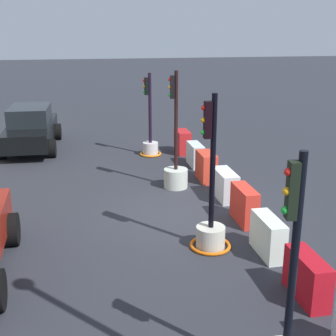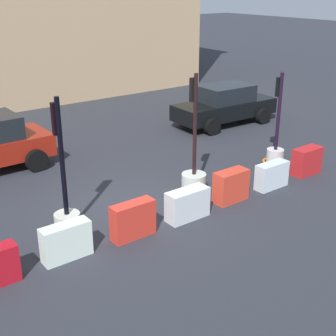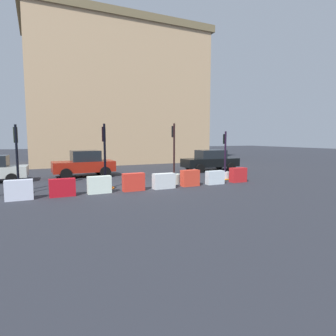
{
  "view_description": "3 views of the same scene",
  "coord_description": "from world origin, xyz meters",
  "px_view_note": "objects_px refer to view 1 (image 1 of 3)",
  "views": [
    {
      "loc": [
        -10.58,
        2.47,
        4.6
      ],
      "look_at": [
        0.18,
        0.43,
        1.2
      ],
      "focal_mm": 48.72,
      "sensor_mm": 36.0,
      "label": 1
    },
    {
      "loc": [
        -6.03,
        -9.75,
        5.72
      ],
      "look_at": [
        0.98,
        -0.32,
        1.05
      ],
      "focal_mm": 50.5,
      "sensor_mm": 36.0,
      "label": 2
    },
    {
      "loc": [
        -5.13,
        -14.72,
        2.65
      ],
      "look_at": [
        1.53,
        -0.4,
        0.96
      ],
      "focal_mm": 30.45,
      "sensor_mm": 36.0,
      "label": 3
    }
  ],
  "objects_px": {
    "construction_barrier_2": "(268,236)",
    "car_black_sedan": "(31,128)",
    "construction_barrier_1": "(307,277)",
    "construction_barrier_4": "(225,185)",
    "traffic_light_3": "(150,141)",
    "traffic_light_2": "(176,169)",
    "traffic_light_1": "(210,222)",
    "construction_barrier_3": "(244,205)",
    "construction_barrier_5": "(206,167)",
    "construction_barrier_6": "(195,155)",
    "construction_barrier_7": "(183,142)"
  },
  "relations": [
    {
      "from": "construction_barrier_3",
      "to": "traffic_light_2",
      "type": "bearing_deg",
      "value": 22.06
    },
    {
      "from": "traffic_light_2",
      "to": "traffic_light_3",
      "type": "xyz_separation_m",
      "value": [
        3.7,
        0.2,
        -0.02
      ]
    },
    {
      "from": "traffic_light_1",
      "to": "traffic_light_3",
      "type": "bearing_deg",
      "value": 1.13
    },
    {
      "from": "traffic_light_1",
      "to": "traffic_light_3",
      "type": "xyz_separation_m",
      "value": [
        7.64,
        0.15,
        -0.05
      ]
    },
    {
      "from": "construction_barrier_7",
      "to": "construction_barrier_3",
      "type": "bearing_deg",
      "value": -179.23
    },
    {
      "from": "construction_barrier_6",
      "to": "construction_barrier_7",
      "type": "xyz_separation_m",
      "value": [
        1.7,
        0.07,
        0.05
      ]
    },
    {
      "from": "construction_barrier_2",
      "to": "construction_barrier_4",
      "type": "xyz_separation_m",
      "value": [
        3.31,
        -0.11,
        -0.02
      ]
    },
    {
      "from": "traffic_light_1",
      "to": "construction_barrier_5",
      "type": "relative_size",
      "value": 3.36
    },
    {
      "from": "traffic_light_2",
      "to": "construction_barrier_6",
      "type": "bearing_deg",
      "value": -28.61
    },
    {
      "from": "traffic_light_2",
      "to": "traffic_light_3",
      "type": "relative_size",
      "value": 1.13
    },
    {
      "from": "construction_barrier_6",
      "to": "car_black_sedan",
      "type": "distance_m",
      "value": 6.73
    },
    {
      "from": "construction_barrier_6",
      "to": "traffic_light_3",
      "type": "bearing_deg",
      "value": 38.77
    },
    {
      "from": "construction_barrier_5",
      "to": "construction_barrier_4",
      "type": "bearing_deg",
      "value": -176.58
    },
    {
      "from": "traffic_light_3",
      "to": "construction_barrier_6",
      "type": "xyz_separation_m",
      "value": [
        -1.65,
        -1.32,
        -0.16
      ]
    },
    {
      "from": "traffic_light_1",
      "to": "traffic_light_3",
      "type": "relative_size",
      "value": 1.1
    },
    {
      "from": "construction_barrier_1",
      "to": "construction_barrier_3",
      "type": "xyz_separation_m",
      "value": [
        3.34,
        -0.05,
        0.04
      ]
    },
    {
      "from": "traffic_light_3",
      "to": "construction_barrier_3",
      "type": "relative_size",
      "value": 2.78
    },
    {
      "from": "traffic_light_2",
      "to": "construction_barrier_5",
      "type": "relative_size",
      "value": 3.45
    },
    {
      "from": "construction_barrier_1",
      "to": "construction_barrier_4",
      "type": "xyz_separation_m",
      "value": [
        4.98,
        -0.08,
        -0.01
      ]
    },
    {
      "from": "construction_barrier_2",
      "to": "car_black_sedan",
      "type": "xyz_separation_m",
      "value": [
        10.0,
        5.68,
        0.42
      ]
    },
    {
      "from": "construction_barrier_6",
      "to": "construction_barrier_3",
      "type": "bearing_deg",
      "value": -179.83
    },
    {
      "from": "construction_barrier_2",
      "to": "construction_barrier_4",
      "type": "relative_size",
      "value": 0.95
    },
    {
      "from": "construction_barrier_1",
      "to": "construction_barrier_4",
      "type": "height_order",
      "value": "construction_barrier_1"
    },
    {
      "from": "traffic_light_2",
      "to": "construction_barrier_3",
      "type": "relative_size",
      "value": 3.15
    },
    {
      "from": "construction_barrier_7",
      "to": "traffic_light_3",
      "type": "bearing_deg",
      "value": 92.43
    },
    {
      "from": "traffic_light_1",
      "to": "construction_barrier_2",
      "type": "distance_m",
      "value": 1.24
    },
    {
      "from": "construction_barrier_5",
      "to": "construction_barrier_3",
      "type": "bearing_deg",
      "value": -178.79
    },
    {
      "from": "traffic_light_3",
      "to": "construction_barrier_4",
      "type": "relative_size",
      "value": 2.62
    },
    {
      "from": "traffic_light_3",
      "to": "construction_barrier_1",
      "type": "relative_size",
      "value": 2.71
    },
    {
      "from": "construction_barrier_1",
      "to": "construction_barrier_7",
      "type": "relative_size",
      "value": 1.12
    },
    {
      "from": "construction_barrier_3",
      "to": "traffic_light_3",
      "type": "bearing_deg",
      "value": 11.62
    },
    {
      "from": "traffic_light_3",
      "to": "construction_barrier_1",
      "type": "xyz_separation_m",
      "value": [
        -9.84,
        -1.28,
        -0.14
      ]
    },
    {
      "from": "construction_barrier_6",
      "to": "traffic_light_2",
      "type": "bearing_deg",
      "value": 151.39
    },
    {
      "from": "construction_barrier_4",
      "to": "construction_barrier_5",
      "type": "height_order",
      "value": "construction_barrier_5"
    },
    {
      "from": "traffic_light_2",
      "to": "construction_barrier_6",
      "type": "relative_size",
      "value": 3.19
    },
    {
      "from": "construction_barrier_5",
      "to": "construction_barrier_7",
      "type": "relative_size",
      "value": 1.0
    },
    {
      "from": "construction_barrier_2",
      "to": "construction_barrier_7",
      "type": "bearing_deg",
      "value": 0.01
    },
    {
      "from": "construction_barrier_2",
      "to": "construction_barrier_1",
      "type": "bearing_deg",
      "value": -178.85
    },
    {
      "from": "traffic_light_2",
      "to": "construction_barrier_2",
      "type": "relative_size",
      "value": 3.11
    },
    {
      "from": "construction_barrier_1",
      "to": "construction_barrier_6",
      "type": "distance_m",
      "value": 8.2
    },
    {
      "from": "traffic_light_3",
      "to": "traffic_light_2",
      "type": "bearing_deg",
      "value": -176.88
    },
    {
      "from": "traffic_light_2",
      "to": "construction_barrier_5",
      "type": "height_order",
      "value": "traffic_light_2"
    },
    {
      "from": "construction_barrier_2",
      "to": "construction_barrier_7",
      "type": "distance_m",
      "value": 8.23
    },
    {
      "from": "traffic_light_1",
      "to": "construction_barrier_2",
      "type": "xyz_separation_m",
      "value": [
        -0.53,
        -1.1,
        -0.18
      ]
    },
    {
      "from": "construction_barrier_2",
      "to": "construction_barrier_7",
      "type": "relative_size",
      "value": 1.11
    },
    {
      "from": "construction_barrier_3",
      "to": "construction_barrier_4",
      "type": "bearing_deg",
      "value": -0.99
    },
    {
      "from": "construction_barrier_1",
      "to": "traffic_light_3",
      "type": "bearing_deg",
      "value": 7.43
    },
    {
      "from": "traffic_light_1",
      "to": "construction_barrier_3",
      "type": "xyz_separation_m",
      "value": [
        1.14,
        -1.19,
        -0.15
      ]
    },
    {
      "from": "construction_barrier_5",
      "to": "traffic_light_2",
      "type": "bearing_deg",
      "value": 112.96
    },
    {
      "from": "traffic_light_2",
      "to": "construction_barrier_1",
      "type": "xyz_separation_m",
      "value": [
        -6.14,
        -1.08,
        -0.16
      ]
    }
  ]
}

